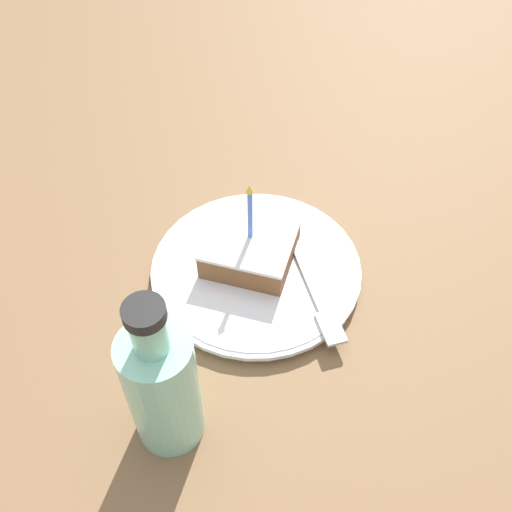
{
  "coord_description": "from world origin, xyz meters",
  "views": [
    {
      "loc": [
        -0.43,
        -0.15,
        0.59
      ],
      "look_at": [
        0.02,
        -0.02,
        0.04
      ],
      "focal_mm": 42.0,
      "sensor_mm": 36.0,
      "label": 1
    }
  ],
  "objects_px": {
    "cake_slice": "(250,246)",
    "bottle": "(162,386)",
    "plate": "(256,270)",
    "fork": "(314,288)"
  },
  "relations": [
    {
      "from": "fork",
      "to": "bottle",
      "type": "height_order",
      "value": "bottle"
    },
    {
      "from": "fork",
      "to": "bottle",
      "type": "relative_size",
      "value": 0.8
    },
    {
      "from": "fork",
      "to": "plate",
      "type": "bearing_deg",
      "value": 78.5
    },
    {
      "from": "plate",
      "to": "fork",
      "type": "relative_size",
      "value": 1.54
    },
    {
      "from": "plate",
      "to": "fork",
      "type": "bearing_deg",
      "value": -101.5
    },
    {
      "from": "cake_slice",
      "to": "bottle",
      "type": "bearing_deg",
      "value": 175.77
    },
    {
      "from": "cake_slice",
      "to": "plate",
      "type": "bearing_deg",
      "value": -139.48
    },
    {
      "from": "plate",
      "to": "fork",
      "type": "xyz_separation_m",
      "value": [
        -0.02,
        -0.08,
        0.01
      ]
    },
    {
      "from": "plate",
      "to": "cake_slice",
      "type": "bearing_deg",
      "value": 40.52
    },
    {
      "from": "plate",
      "to": "cake_slice",
      "type": "distance_m",
      "value": 0.03
    }
  ]
}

